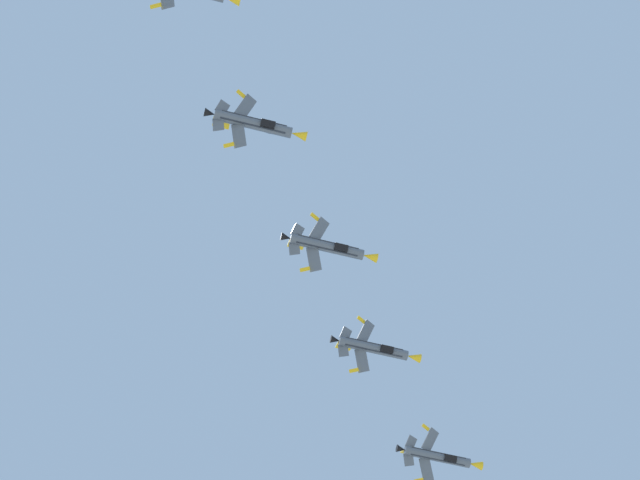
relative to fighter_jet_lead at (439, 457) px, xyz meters
name	(u,v)px	position (x,y,z in m)	size (l,w,h in m)	color
fighter_jet_lead	(439,457)	(0.00, 0.00, 0.00)	(14.23, 10.33, 7.22)	#4C5666
fighter_jet_left_wing	(375,349)	(-4.61, -23.88, 1.75)	(14.23, 9.95, 8.03)	#4C5666
fighter_jet_right_wing	(329,247)	(-6.07, -45.19, -0.01)	(14.23, 10.15, 7.63)	#4C5666
fighter_jet_left_outer	(255,124)	(-10.52, -67.85, 0.82)	(14.23, 10.08, 7.78)	#4C5666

